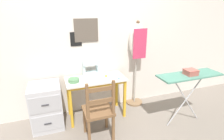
# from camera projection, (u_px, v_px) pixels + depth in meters

# --- Properties ---
(ground_plane) EXTENTS (14.00, 14.00, 0.00)m
(ground_plane) POSITION_uv_depth(u_px,v_px,m) (100.00, 123.00, 2.88)
(ground_plane) COLOR gray
(wall_back) EXTENTS (10.00, 0.07, 2.55)m
(wall_back) POSITION_uv_depth(u_px,v_px,m) (90.00, 40.00, 2.92)
(wall_back) COLOR silver
(wall_back) RESTS_ON ground_plane
(sewing_table) EXTENTS (0.97, 0.46, 0.70)m
(sewing_table) POSITION_uv_depth(u_px,v_px,m) (96.00, 85.00, 2.87)
(sewing_table) COLOR silver
(sewing_table) RESTS_ON ground_plane
(sewing_machine) EXTENTS (0.34, 0.16, 0.30)m
(sewing_machine) POSITION_uv_depth(u_px,v_px,m) (94.00, 69.00, 2.89)
(sewing_machine) COLOR silver
(sewing_machine) RESTS_ON sewing_table
(fabric_bowl) EXTENTS (0.17, 0.17, 0.06)m
(fabric_bowl) POSITION_uv_depth(u_px,v_px,m) (74.00, 80.00, 2.70)
(fabric_bowl) COLOR #56895B
(fabric_bowl) RESTS_ON sewing_table
(scissors) EXTENTS (0.11, 0.09, 0.01)m
(scissors) POSITION_uv_depth(u_px,v_px,m) (119.00, 78.00, 2.85)
(scissors) COLOR silver
(scissors) RESTS_ON sewing_table
(thread_spool_near_machine) EXTENTS (0.04, 0.04, 0.04)m
(thread_spool_near_machine) POSITION_uv_depth(u_px,v_px,m) (106.00, 76.00, 2.91)
(thread_spool_near_machine) COLOR yellow
(thread_spool_near_machine) RESTS_ON sewing_table
(wooden_chair) EXTENTS (0.40, 0.38, 0.94)m
(wooden_chair) POSITION_uv_depth(u_px,v_px,m) (99.00, 111.00, 2.40)
(wooden_chair) COLOR brown
(wooden_chair) RESTS_ON ground_plane
(filing_cabinet) EXTENTS (0.46, 0.49, 0.70)m
(filing_cabinet) POSITION_uv_depth(u_px,v_px,m) (47.00, 106.00, 2.71)
(filing_cabinet) COLOR #B7B7BC
(filing_cabinet) RESTS_ON ground_plane
(dress_form) EXTENTS (0.32, 0.32, 1.59)m
(dress_form) POSITION_uv_depth(u_px,v_px,m) (137.00, 47.00, 3.11)
(dress_form) COLOR #846647
(dress_form) RESTS_ON ground_plane
(ironing_board) EXTENTS (1.01, 0.32, 0.85)m
(ironing_board) POSITION_uv_depth(u_px,v_px,m) (189.00, 78.00, 2.64)
(ironing_board) COLOR #518E7A
(ironing_board) RESTS_ON ground_plane
(storage_box) EXTENTS (0.18, 0.16, 0.08)m
(storage_box) POSITION_uv_depth(u_px,v_px,m) (191.00, 72.00, 2.60)
(storage_box) COLOR #AD564C
(storage_box) RESTS_ON ironing_board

